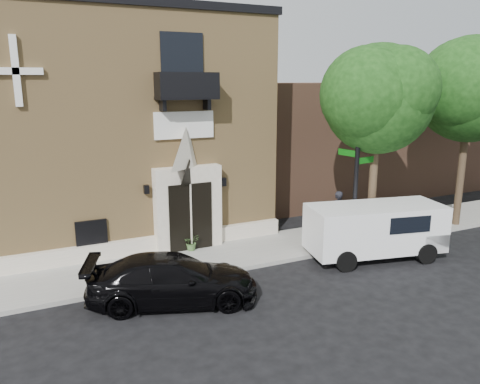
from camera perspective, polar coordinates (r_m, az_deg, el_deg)
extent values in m
plane|color=black|center=(16.60, 0.28, -9.65)|extent=(120.00, 120.00, 0.00)
cube|color=gray|center=(18.24, 1.08, -7.24)|extent=(42.00, 3.00, 0.15)
cube|color=tan|center=(22.17, -16.00, 7.70)|extent=(12.00, 10.00, 9.00)
cube|color=black|center=(22.23, -16.81, 19.70)|extent=(12.20, 10.20, 0.30)
cube|color=silver|center=(18.09, -12.42, -6.48)|extent=(12.00, 0.30, 0.60)
cube|color=silver|center=(18.09, -6.35, -1.92)|extent=(2.60, 0.55, 3.20)
pyramid|color=silver|center=(17.62, -6.55, 5.48)|extent=(2.60, 0.55, 1.50)
cube|color=black|center=(17.91, -6.02, -3.07)|extent=(1.70, 0.06, 2.60)
cube|color=silver|center=(17.87, -5.98, -3.10)|extent=(0.06, 0.04, 2.60)
cube|color=white|center=(17.71, -6.82, 8.11)|extent=(2.30, 0.10, 1.00)
cube|color=black|center=(17.27, -6.49, 11.32)|extent=(2.20, 0.90, 0.10)
cube|color=black|center=(16.86, -6.04, 12.81)|extent=(2.20, 0.06, 0.90)
cube|color=black|center=(16.95, -9.97, 12.69)|extent=(0.06, 0.90, 0.90)
cube|color=black|center=(17.63, -3.22, 12.88)|extent=(0.06, 0.90, 0.90)
cube|color=black|center=(17.67, -7.05, 15.24)|extent=(1.60, 0.08, 2.20)
cube|color=white|center=(16.70, -25.67, 13.15)|extent=(0.22, 0.14, 2.20)
cube|color=white|center=(16.70, -25.67, 13.15)|extent=(1.60, 0.14, 0.22)
cube|color=black|center=(17.68, -17.65, -4.88)|extent=(1.10, 0.10, 1.00)
cube|color=orange|center=(17.70, -17.66, -4.85)|extent=(0.85, 0.06, 0.75)
cube|color=black|center=(17.58, -11.34, 0.31)|extent=(0.18, 0.18, 0.32)
cube|color=black|center=(18.55, -2.02, 1.24)|extent=(0.18, 0.18, 0.32)
cube|color=brown|center=(29.60, 13.93, 6.60)|extent=(18.00, 8.00, 6.40)
cylinder|color=#38281C|center=(19.48, 15.82, 0.27)|extent=(0.32, 0.32, 4.20)
sphere|color=#12360E|center=(19.02, 16.51, 10.81)|extent=(4.20, 4.20, 4.20)
sphere|color=#12360E|center=(19.79, 17.63, 9.94)|extent=(3.36, 3.36, 3.36)
sphere|color=#12360E|center=(18.41, 15.31, 11.44)|extent=(3.57, 3.57, 3.57)
sphere|color=#12360E|center=(18.63, 18.52, 11.86)|extent=(3.15, 3.15, 3.15)
cylinder|color=#38281C|center=(23.01, 25.30, 1.74)|extent=(0.32, 0.32, 4.42)
sphere|color=#12360E|center=(22.64, 26.27, 11.16)|extent=(4.50, 4.50, 4.50)
sphere|color=#12360E|center=(23.46, 26.86, 10.39)|extent=(3.60, 3.60, 3.60)
sphere|color=#12360E|center=(21.97, 25.57, 11.73)|extent=(3.82, 3.82, 3.83)
imported|color=black|center=(14.31, -8.21, -10.51)|extent=(5.44, 3.53, 1.46)
cube|color=white|center=(18.12, 16.14, -4.17)|extent=(5.28, 2.97, 1.69)
cube|color=white|center=(19.31, 21.22, -5.04)|extent=(1.38, 2.15, 0.70)
cube|color=black|center=(19.31, 22.39, -2.67)|extent=(0.64, 1.72, 0.70)
cube|color=black|center=(17.61, 20.07, -3.79)|extent=(1.57, 0.37, 0.60)
cylinder|color=black|center=(16.88, 12.77, -8.22)|extent=(0.79, 0.40, 0.76)
cylinder|color=black|center=(18.48, 10.20, -6.17)|extent=(0.79, 0.40, 0.76)
cylinder|color=black|center=(18.46, 21.76, -6.97)|extent=(0.79, 0.40, 0.76)
cylinder|color=black|center=(19.93, 18.67, -5.22)|extent=(0.79, 0.40, 0.76)
cylinder|color=black|center=(18.39, 14.05, 3.31)|extent=(0.17, 0.17, 6.51)
cube|color=#0A560C|center=(18.74, 15.04, 3.77)|extent=(0.91, 0.20, 0.24)
cube|color=#0A560C|center=(18.65, 12.97, 4.68)|extent=(0.20, 0.91, 0.24)
cylinder|color=maroon|center=(18.40, 9.56, -6.85)|extent=(0.36, 0.36, 0.08)
cylinder|color=maroon|center=(18.30, 9.60, -5.91)|extent=(0.26, 0.26, 0.56)
sphere|color=maroon|center=(18.20, 9.64, -5.00)|extent=(0.26, 0.26, 0.26)
cylinder|color=maroon|center=(18.28, 9.60, -5.78)|extent=(0.46, 0.12, 0.12)
cube|color=#103A1A|center=(21.67, 19.43, -2.90)|extent=(1.95, 1.26, 1.12)
cube|color=black|center=(21.51, 19.55, -1.34)|extent=(2.01, 1.32, 0.12)
imported|color=#496F37|center=(18.13, -5.91, -6.07)|extent=(0.66, 0.60, 0.66)
imported|color=black|center=(20.08, 11.74, -2.52)|extent=(0.75, 0.56, 1.89)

